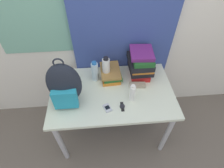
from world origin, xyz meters
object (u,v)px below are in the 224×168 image
Objects in this scene: water_bottle at (95,71)px; cell_phone at (107,108)px; book_stack_left at (111,73)px; backpack at (64,85)px; wristwatch at (122,106)px; book_stack_center at (141,63)px; sports_bottle at (106,69)px; sunscreen_bottle at (132,93)px; sunglasses_case at (137,85)px.

cell_phone is (0.09, -0.37, -0.10)m from water_bottle.
book_stack_left is at bearing 81.36° from cell_phone.
wristwatch is (0.47, -0.11, -0.20)m from backpack.
book_stack_center is 1.12× the size of sports_bottle.
backpack reaches higher than sunscreen_bottle.
wristwatch is at bearing -127.64° from sunglasses_case.
backpack reaches higher than wristwatch.
sports_bottle is 0.34m from sunglasses_case.
sunglasses_case is at bearing -26.18° from sports_bottle.
backpack is at bearing -169.46° from sunglasses_case.
water_bottle is 2.22× the size of cell_phone.
sunscreen_bottle is 1.84× the size of cell_phone.
cell_phone is at bearing -98.64° from book_stack_left.
sports_bottle is 0.39m from cell_phone.
wristwatch is (-0.18, -0.23, -0.01)m from sunglasses_case.
backpack reaches higher than water_bottle.
cell_phone is at bearing -18.86° from backpack.
sports_bottle reaches higher than book_stack_left.
sunscreen_bottle is 0.25m from cell_phone.
sunglasses_case is (0.64, 0.12, -0.18)m from backpack.
book_stack_center is at bearing 3.74° from water_bottle.
book_stack_left is 1.49× the size of sunscreen_bottle.
water_bottle is at bearing 138.21° from sunscreen_bottle.
cell_phone is at bearing -131.81° from book_stack_center.
backpack is 0.45m from sports_bottle.
backpack is 1.65× the size of book_stack_center.
backpack is 0.37m from water_bottle.
wristwatch is (0.22, -0.36, -0.10)m from water_bottle.
sunscreen_bottle is at bearing -61.70° from book_stack_left.
sports_bottle is (-0.34, -0.02, -0.03)m from book_stack_center.
book_stack_center reaches higher than sports_bottle.
sunscreen_bottle reaches higher than sunglasses_case.
wristwatch is (-0.22, -0.39, -0.14)m from book_stack_center.
wristwatch is (0.11, -0.37, -0.12)m from sports_bottle.
backpack is 4.78× the size of cell_phone.
cell_phone is 1.00× the size of wristwatch.
water_bottle is 0.43m from sunglasses_case.
wristwatch is at bearing -58.21° from water_bottle.
book_stack_center is at bearing 1.17° from book_stack_left.
water_bottle is at bearing -176.26° from book_stack_center.
book_stack_center is 0.45m from water_bottle.
sports_bottle is at bearing 87.41° from cell_phone.
sunglasses_case reaches higher than wristwatch.
sunscreen_bottle is at bearing -118.35° from sunglasses_case.
backpack is 2.15× the size of water_bottle.
book_stack_center is 2.91× the size of wristwatch.
book_stack_center is 1.87× the size of sunglasses_case.
cell_phone is (-0.22, -0.08, -0.08)m from sunscreen_bottle.
wristwatch is (-0.09, -0.08, -0.08)m from sunscreen_bottle.
backpack is at bearing -145.22° from book_stack_left.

